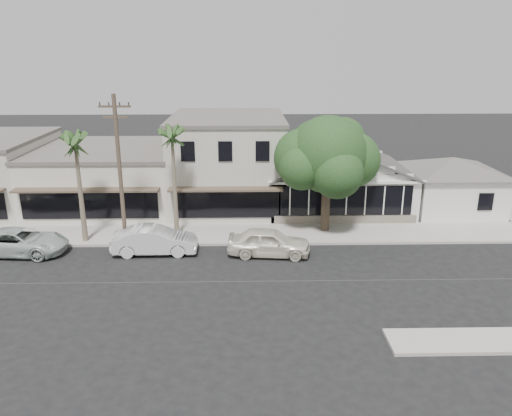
{
  "coord_description": "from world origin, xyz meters",
  "views": [
    {
      "loc": [
        -1.71,
        -23.18,
        11.29
      ],
      "look_at": [
        -1.07,
        6.0,
        2.04
      ],
      "focal_mm": 35.0,
      "sensor_mm": 36.0,
      "label": 1
    }
  ],
  "objects_px": {
    "utility_pole": "(120,168)",
    "car_1": "(155,240)",
    "shade_tree": "(326,156)",
    "car_0": "(269,242)",
    "car_2": "(20,242)"
  },
  "relations": [
    {
      "from": "car_1",
      "to": "shade_tree",
      "type": "bearing_deg",
      "value": -72.3
    },
    {
      "from": "car_0",
      "to": "shade_tree",
      "type": "height_order",
      "value": "shade_tree"
    },
    {
      "from": "utility_pole",
      "to": "car_1",
      "type": "bearing_deg",
      "value": -34.01
    },
    {
      "from": "car_1",
      "to": "shade_tree",
      "type": "height_order",
      "value": "shade_tree"
    },
    {
      "from": "utility_pole",
      "to": "car_1",
      "type": "relative_size",
      "value": 1.85
    },
    {
      "from": "utility_pole",
      "to": "shade_tree",
      "type": "height_order",
      "value": "utility_pole"
    },
    {
      "from": "utility_pole",
      "to": "car_1",
      "type": "xyz_separation_m",
      "value": [
        2.02,
        -1.36,
        -3.99
      ]
    },
    {
      "from": "car_0",
      "to": "car_2",
      "type": "height_order",
      "value": "car_0"
    },
    {
      "from": "car_0",
      "to": "shade_tree",
      "type": "relative_size",
      "value": 0.63
    },
    {
      "from": "car_2",
      "to": "utility_pole",
      "type": "bearing_deg",
      "value": -73.23
    },
    {
      "from": "shade_tree",
      "to": "utility_pole",
      "type": "bearing_deg",
      "value": -169.75
    },
    {
      "from": "car_1",
      "to": "shade_tree",
      "type": "xyz_separation_m",
      "value": [
        10.34,
        3.6,
        4.16
      ]
    },
    {
      "from": "car_0",
      "to": "car_2",
      "type": "bearing_deg",
      "value": 93.52
    },
    {
      "from": "shade_tree",
      "to": "car_0",
      "type": "bearing_deg",
      "value": -133.06
    },
    {
      "from": "utility_pole",
      "to": "car_2",
      "type": "height_order",
      "value": "utility_pole"
    }
  ]
}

